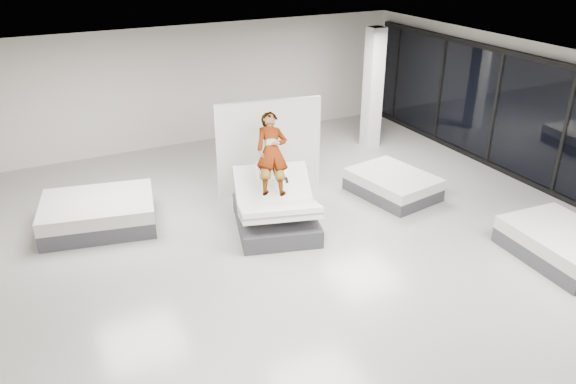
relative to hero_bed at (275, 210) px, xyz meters
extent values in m
plane|color=#A3A199|center=(0.34, -1.43, -0.39)|extent=(14.00, 14.00, 0.00)
plane|color=black|center=(0.34, -1.43, 2.81)|extent=(14.00, 14.00, 0.00)
cube|color=silver|center=(0.34, 5.57, 1.21)|extent=(12.00, 0.04, 3.20)
cube|color=silver|center=(6.34, -1.43, 1.21)|extent=(0.04, 14.00, 3.20)
cube|color=#3B3B40|center=(0.00, 0.01, -0.21)|extent=(2.00, 2.34, 0.35)
cube|color=white|center=(0.10, 0.35, 0.34)|extent=(1.71, 1.33, 0.75)
cube|color=slate|center=(0.10, 0.35, 0.34)|extent=(1.70, 1.24, 0.61)
cube|color=white|center=(-0.12, -0.43, 0.20)|extent=(1.73, 1.40, 0.48)
cube|color=slate|center=(-0.12, -0.43, 0.20)|extent=(1.74, 1.37, 0.30)
cube|color=white|center=(0.14, 0.49, 0.66)|extent=(0.64, 0.55, 0.34)
imported|color=slate|center=(0.09, 0.30, 0.88)|extent=(1.05, 1.68, 1.58)
cube|color=black|center=(0.20, -0.10, 0.65)|extent=(0.09, 0.15, 0.08)
cube|color=white|center=(0.62, 1.62, 0.68)|extent=(2.34, 0.49, 2.14)
cube|color=#3B3B40|center=(3.01, 0.20, -0.25)|extent=(1.66, 2.04, 0.28)
cube|color=white|center=(3.01, 0.20, 0.00)|extent=(1.66, 2.04, 0.23)
cube|color=#3B3B40|center=(4.17, -3.38, -0.24)|extent=(1.61, 2.07, 0.30)
cube|color=white|center=(4.17, -3.38, 0.03)|extent=(1.61, 2.07, 0.25)
cube|color=#3B3B40|center=(-3.16, 1.62, -0.23)|extent=(2.44, 2.02, 0.32)
cube|color=white|center=(-3.16, 1.62, 0.07)|extent=(2.44, 2.02, 0.27)
cube|color=silver|center=(4.34, 3.07, 1.21)|extent=(0.40, 0.40, 3.20)
cube|color=#1C202F|center=(6.24, -1.43, 1.06)|extent=(0.06, 13.40, 2.80)
cube|color=black|center=(6.24, -1.43, -0.33)|extent=(0.12, 13.40, 0.12)
cube|color=black|center=(6.24, -1.43, 1.06)|extent=(0.09, 0.08, 2.80)
cube|color=black|center=(6.24, 0.57, 1.06)|extent=(0.09, 0.08, 2.80)
cube|color=black|center=(6.24, 2.57, 1.06)|extent=(0.09, 0.08, 2.80)
cube|color=black|center=(6.24, 4.57, 1.06)|extent=(0.09, 0.08, 2.80)
camera|label=1|loc=(-4.22, -8.99, 5.10)|focal=35.00mm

